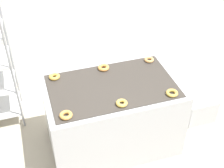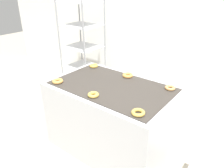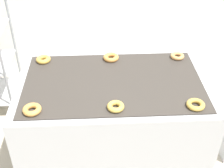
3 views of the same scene
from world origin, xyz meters
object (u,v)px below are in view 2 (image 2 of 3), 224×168
at_px(donut_far_right, 170,88).
at_px(donut_near_left, 58,81).
at_px(donut_far_left, 94,66).
at_px(donut_far_center, 128,75).
at_px(fryer_machine, 112,118).
at_px(baking_rack_cart, 83,47).
at_px(donut_near_center, 93,95).
at_px(donut_near_right, 138,113).

bearing_deg(donut_far_right, donut_near_left, -150.22).
relative_size(donut_far_left, donut_far_center, 0.92).
bearing_deg(fryer_machine, donut_far_center, 90.30).
bearing_deg(donut_near_left, donut_far_left, 90.49).
xyz_separation_m(baking_rack_cart, donut_near_center, (1.24, -1.12, -0.02)).
xyz_separation_m(donut_near_right, donut_far_right, (0.02, 0.61, -0.00)).
xyz_separation_m(donut_near_center, donut_far_center, (-0.00, 0.61, 0.00)).
bearing_deg(donut_far_right, donut_near_center, -131.32).
relative_size(donut_near_center, donut_far_right, 1.02).
bearing_deg(donut_far_left, donut_far_center, 0.38).
relative_size(donut_near_left, donut_far_left, 1.06).
bearing_deg(donut_near_center, donut_far_left, 131.66).
xyz_separation_m(donut_near_center, donut_near_right, (0.52, -0.01, -0.00)).
xyz_separation_m(donut_far_center, donut_far_right, (0.54, -0.00, -0.00)).
bearing_deg(donut_far_center, donut_far_right, -0.20).
height_order(fryer_machine, donut_far_right, donut_far_right).
distance_m(fryer_machine, donut_near_left, 0.75).
relative_size(fryer_machine, donut_far_center, 11.21).
relative_size(donut_near_left, donut_far_right, 1.10).
height_order(donut_far_center, donut_far_right, donut_far_center).
height_order(fryer_machine, donut_near_left, donut_near_left).
bearing_deg(donut_near_left, donut_near_right, -0.16).
relative_size(donut_near_center, donut_far_center, 0.90).
relative_size(donut_near_left, donut_near_center, 1.07).
xyz_separation_m(baking_rack_cart, donut_far_right, (1.77, -0.51, -0.02)).
bearing_deg(baking_rack_cart, donut_far_right, -16.05).
distance_m(fryer_machine, donut_near_center, 0.53).
xyz_separation_m(fryer_machine, donut_far_left, (-0.54, 0.30, 0.43)).
relative_size(donut_near_right, donut_far_right, 1.10).
height_order(baking_rack_cart, donut_far_center, baking_rack_cart).
distance_m(donut_near_center, donut_far_left, 0.81).
relative_size(baking_rack_cart, donut_near_right, 14.25).
distance_m(donut_far_center, donut_far_right, 0.54).
xyz_separation_m(donut_near_right, donut_far_left, (-1.05, 0.61, 0.00)).
height_order(donut_near_center, donut_far_left, donut_far_left).
bearing_deg(donut_near_left, donut_near_center, 0.39).
relative_size(donut_far_center, donut_far_right, 1.13).
relative_size(donut_near_center, donut_far_left, 0.98).
bearing_deg(donut_near_right, donut_far_left, 149.89).
bearing_deg(donut_near_left, donut_far_right, 29.78).
height_order(fryer_machine, donut_far_center, donut_far_center).
distance_m(donut_near_left, donut_far_left, 0.61).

